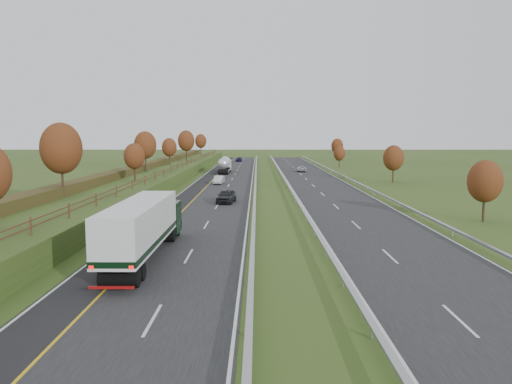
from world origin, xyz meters
TOP-DOWN VIEW (x-y plane):
  - ground at (8.00, 55.00)m, footprint 400.00×400.00m
  - near_carriageway at (0.00, 60.00)m, footprint 10.50×200.00m
  - far_carriageway at (16.50, 60.00)m, footprint 10.50×200.00m
  - hard_shoulder at (-3.75, 60.00)m, footprint 3.00×200.00m
  - lane_markings at (6.40, 59.88)m, footprint 26.75×200.00m
  - embankment_left at (-13.00, 60.00)m, footprint 12.00×200.00m
  - hedge_left at (-15.00, 60.00)m, footprint 2.20×180.00m
  - fence_left at (-8.50, 59.59)m, footprint 0.12×189.06m
  - median_barrier_near at (5.70, 60.00)m, footprint 0.32×200.00m
  - median_barrier_far at (10.80, 60.00)m, footprint 0.32×200.00m
  - outer_barrier_far at (22.30, 60.00)m, footprint 0.32×200.00m
  - trees_left at (-12.64, 56.63)m, footprint 6.64×164.30m
  - trees_far at (29.80, 89.21)m, footprint 8.45×118.60m
  - box_lorry at (-1.60, 10.09)m, footprint 2.58×16.28m
  - road_tanker at (-1.22, 86.45)m, footprint 2.40×11.22m
  - car_dark_near at (2.18, 38.28)m, footprint 2.57×5.07m
  - car_silver_mid at (-0.58, 61.74)m, footprint 1.75×4.30m
  - car_small_far at (0.27, 132.20)m, footprint 2.10×4.49m
  - car_oncoming at (16.00, 90.08)m, footprint 2.31×4.77m

SIDE VIEW (x-z plane):
  - ground at x=8.00m, z-range 0.00..0.00m
  - near_carriageway at x=0.00m, z-range 0.00..0.04m
  - far_carriageway at x=16.50m, z-range 0.00..0.04m
  - hard_shoulder at x=-3.75m, z-range 0.00..0.04m
  - lane_markings at x=6.40m, z-range 0.04..0.05m
  - median_barrier_near at x=5.70m, z-range 0.26..0.97m
  - median_barrier_far at x=10.80m, z-range 0.26..0.97m
  - outer_barrier_far at x=22.30m, z-range 0.26..0.97m
  - car_small_far at x=0.27m, z-range 0.04..1.31m
  - car_oncoming at x=16.00m, z-range 0.04..1.35m
  - car_silver_mid at x=-0.58m, z-range 0.04..1.43m
  - car_dark_near at x=2.18m, z-range 0.04..1.70m
  - embankment_left at x=-13.00m, z-range 0.00..2.00m
  - road_tanker at x=-1.22m, z-range 0.13..3.59m
  - box_lorry at x=-1.60m, z-range 0.30..4.36m
  - hedge_left at x=-15.00m, z-range 2.00..3.10m
  - fence_left at x=-8.50m, z-range 2.13..3.33m
  - trees_far at x=29.80m, z-range 0.69..7.81m
  - trees_left at x=-12.64m, z-range 2.53..10.20m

